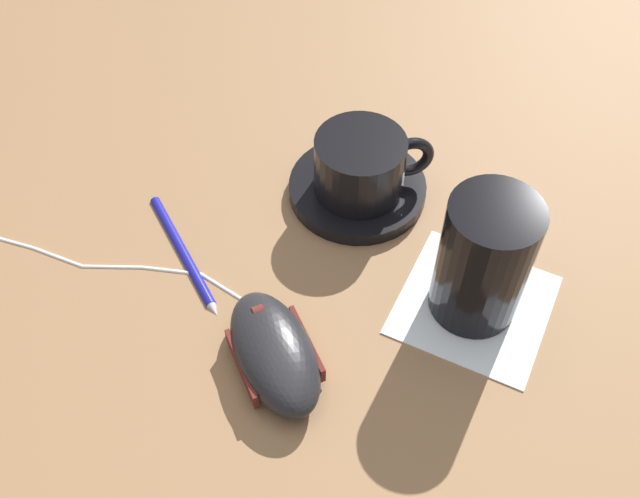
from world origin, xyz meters
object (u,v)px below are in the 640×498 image
(computer_mouse, at_px, (274,352))
(pen, at_px, (183,251))
(drinking_glass, at_px, (483,262))
(saucer, at_px, (357,188))
(coffee_cup, at_px, (362,165))

(computer_mouse, xyz_separation_m, pen, (-0.12, 0.06, -0.01))
(computer_mouse, bearing_deg, drinking_glass, 45.54)
(saucer, xyz_separation_m, computer_mouse, (0.02, -0.19, 0.01))
(computer_mouse, xyz_separation_m, drinking_glass, (0.12, 0.12, 0.04))
(saucer, relative_size, coffee_cup, 1.29)
(drinking_glass, bearing_deg, coffee_cup, 152.01)
(saucer, xyz_separation_m, coffee_cup, (0.00, -0.00, 0.03))
(pen, bearing_deg, saucer, 51.53)
(coffee_cup, height_order, pen, coffee_cup)
(saucer, xyz_separation_m, drinking_glass, (0.13, -0.07, 0.05))
(coffee_cup, distance_m, computer_mouse, 0.19)
(computer_mouse, relative_size, pen, 1.02)
(drinking_glass, height_order, pen, drinking_glass)
(computer_mouse, distance_m, pen, 0.14)
(saucer, xyz_separation_m, pen, (-0.10, -0.13, -0.00))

